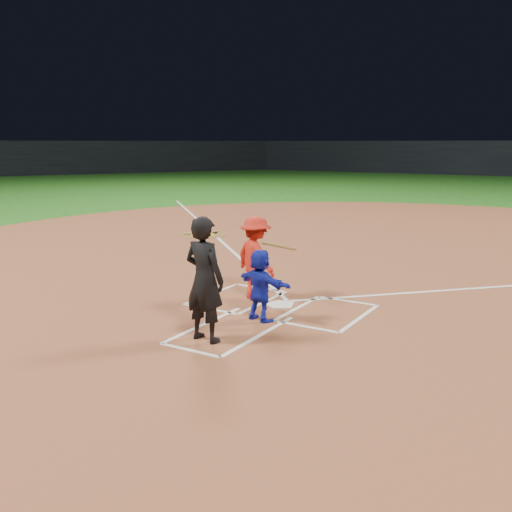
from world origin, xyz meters
The scene contains 13 objects.
ground centered at (0.00, 0.00, 0.00)m, with size 120.00×120.00×0.00m, color #1B5916.
home_plate_dirt centered at (0.00, 6.00, 0.01)m, with size 28.00×28.00×0.01m, color brown.
stadium_wall_left centered at (-42.00, 24.00, 1.60)m, with size 1.20×60.00×3.20m, color black.
home_plate centered at (0.00, 0.00, 0.02)m, with size 0.60×0.60×0.02m, color silver.
on_deck_circle centered at (-6.27, 6.04, 0.02)m, with size 1.70×1.70×0.01m, color brown.
on_deck_logo centered at (-6.27, 6.04, 0.02)m, with size 0.80×0.80×0.00m, color gold.
on_deck_bat_a centered at (-6.12, 6.29, 0.05)m, with size 0.06×0.06×0.84m, color #AA793E.
on_deck_bat_b centered at (-6.47, 5.94, 0.05)m, with size 0.06×0.06×0.84m, color olive.
bat_weight_donut centered at (-6.07, 6.44, 0.05)m, with size 0.19×0.19×0.05m, color black.
catcher centered at (0.15, -1.00, 0.64)m, with size 1.16×0.37×1.26m, color #1620B4.
umpire centered at (-0.07, -2.32, 0.99)m, with size 0.71×0.47×1.95m, color black.
chalk_markings centered at (0.00, 5.29, 0.01)m, with size 28.35×17.32×0.01m.
batter_at_plate centered at (-0.64, 0.16, 0.83)m, with size 1.39×1.05×1.64m.
Camera 1 is at (4.98, -9.16, 3.04)m, focal length 40.00 mm.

